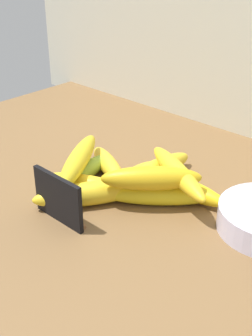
{
  "coord_description": "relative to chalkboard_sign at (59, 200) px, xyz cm",
  "views": [
    {
      "loc": [
        51.58,
        -50.47,
        45.88
      ],
      "look_at": [
        3.9,
        0.77,
        8.0
      ],
      "focal_mm": 47.35,
      "sensor_mm": 36.0,
      "label": 1
    }
  ],
  "objects": [
    {
      "name": "banana_3",
      "position": [
        1.35,
        15.11,
        -2.12
      ],
      "size": [
        5.02,
        17.72,
        3.48
      ],
      "primitive_type": "ellipsoid",
      "rotation": [
        0.0,
        0.0,
        4.8
      ],
      "color": "gold",
      "rests_on": "counter_top"
    },
    {
      "name": "banana_0",
      "position": [
        3.06,
        21.49,
        -1.83
      ],
      "size": [
        5.31,
        18.38,
        4.06
      ],
      "primitive_type": "ellipsoid",
      "rotation": [
        0.0,
        0.0,
        4.64
      ],
      "color": "yellow",
      "rests_on": "counter_top"
    },
    {
      "name": "chalkboard_sign",
      "position": [
        0.0,
        0.0,
        0.0
      ],
      "size": [
        11.0,
        1.8,
        8.4
      ],
      "color": "black",
      "rests_on": "counter_top"
    },
    {
      "name": "banana_5",
      "position": [
        -6.93,
        10.85,
        -2.1
      ],
      "size": [
        5.98,
        19.31,
        3.51
      ],
      "primitive_type": "ellipsoid",
      "rotation": [
        0.0,
        0.0,
        4.84
      ],
      "color": "#91B838",
      "rests_on": "counter_top"
    },
    {
      "name": "banana_2",
      "position": [
        0.26,
        7.03,
        -1.73
      ],
      "size": [
        14.88,
        19.51,
        4.26
      ],
      "primitive_type": "ellipsoid",
      "rotation": [
        0.0,
        0.0,
        0.99
      ],
      "color": "yellow",
      "rests_on": "counter_top"
    },
    {
      "name": "banana_10",
      "position": [
        8.54,
        13.51,
        1.91
      ],
      "size": [
        15.24,
        14.96,
        4.18
      ],
      "primitive_type": "ellipsoid",
      "rotation": [
        0.0,
        0.0,
        3.91
      ],
      "color": "gold",
      "rests_on": "banana_6"
    },
    {
      "name": "banana_7",
      "position": [
        -5.59,
        17.04,
        -2.11
      ],
      "size": [
        15.46,
        9.97,
        3.49
      ],
      "primitive_type": "ellipsoid",
      "rotation": [
        0.0,
        0.0,
        5.83
      ],
      "color": "yellow",
      "rests_on": "counter_top"
    },
    {
      "name": "banana_9",
      "position": [
        10.07,
        18.54,
        1.53
      ],
      "size": [
        19.26,
        12.46,
        3.41
      ],
      "primitive_type": "ellipsoid",
      "rotation": [
        0.0,
        0.0,
        2.65
      ],
      "color": "yellow",
      "rests_on": "banana_1"
    },
    {
      "name": "banana_6",
      "position": [
        8.97,
        15.01,
        -2.02
      ],
      "size": [
        17.95,
        16.03,
        3.68
      ],
      "primitive_type": "ellipsoid",
      "rotation": [
        0.0,
        0.0,
        3.85
      ],
      "color": "yellow",
      "rests_on": "counter_top"
    },
    {
      "name": "counter_top",
      "position": [
        -1.94,
        13.29,
        -5.36
      ],
      "size": [
        110.0,
        76.0,
        3.0
      ],
      "primitive_type": "cube",
      "color": "brown",
      "rests_on": "ground"
    },
    {
      "name": "banana_8",
      "position": [
        -6.23,
        9.96,
        1.48
      ],
      "size": [
        14.3,
        19.59,
        3.65
      ],
      "primitive_type": "ellipsoid",
      "rotation": [
        0.0,
        0.0,
        5.28
      ],
      "color": "gold",
      "rests_on": "banana_5"
    },
    {
      "name": "banana_4",
      "position": [
        -2.89,
        8.66,
        -1.99
      ],
      "size": [
        17.42,
        10.5,
        3.73
      ],
      "primitive_type": "ellipsoid",
      "rotation": [
        0.0,
        0.0,
        0.42
      ],
      "color": "yellow",
      "rests_on": "counter_top"
    },
    {
      "name": "banana_1",
      "position": [
        10.45,
        20.01,
        -2.02
      ],
      "size": [
        17.86,
        4.4,
        3.68
      ],
      "primitive_type": "ellipsoid",
      "rotation": [
        0.0,
        0.0,
        3.18
      ],
      "color": "yellow",
      "rests_on": "counter_top"
    }
  ]
}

